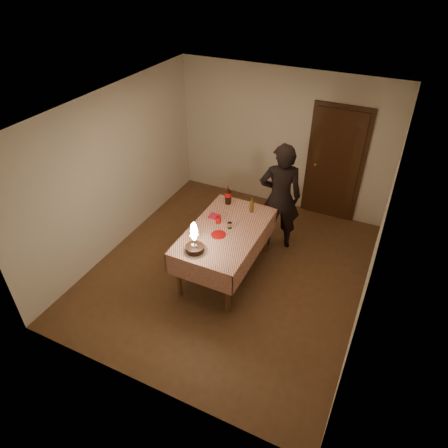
# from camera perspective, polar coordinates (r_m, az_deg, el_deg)

# --- Properties ---
(ground) EXTENTS (4.00, 4.50, 0.01)m
(ground) POSITION_cam_1_polar(r_m,az_deg,el_deg) (6.40, 0.79, -6.53)
(ground) COLOR brown
(ground) RESTS_ON ground
(room_shell) EXTENTS (4.04, 4.54, 2.62)m
(room_shell) POSITION_cam_1_polar(r_m,az_deg,el_deg) (5.47, 1.59, 6.79)
(room_shell) COLOR beige
(room_shell) RESTS_ON ground
(dining_table) EXTENTS (1.02, 1.72, 0.82)m
(dining_table) POSITION_cam_1_polar(r_m,az_deg,el_deg) (5.92, 0.21, -1.65)
(dining_table) COLOR brown
(dining_table) RESTS_ON ground
(birthday_cake) EXTENTS (0.32, 0.32, 0.48)m
(birthday_cake) POSITION_cam_1_polar(r_m,az_deg,el_deg) (5.40, -4.22, -2.82)
(birthday_cake) COLOR white
(birthday_cake) RESTS_ON dining_table
(red_plate) EXTENTS (0.22, 0.22, 0.01)m
(red_plate) POSITION_cam_1_polar(r_m,az_deg,el_deg) (5.75, -0.78, -1.51)
(red_plate) COLOR #B30C0C
(red_plate) RESTS_ON dining_table
(red_cup) EXTENTS (0.08, 0.08, 0.10)m
(red_cup) POSITION_cam_1_polar(r_m,az_deg,el_deg) (5.97, -0.83, 0.57)
(red_cup) COLOR #A90B0D
(red_cup) RESTS_ON dining_table
(clear_cup) EXTENTS (0.07, 0.07, 0.09)m
(clear_cup) POSITION_cam_1_polar(r_m,az_deg,el_deg) (5.86, 0.82, -0.19)
(clear_cup) COLOR white
(clear_cup) RESTS_ON dining_table
(napkin_stack) EXTENTS (0.15, 0.15, 0.02)m
(napkin_stack) POSITION_cam_1_polar(r_m,az_deg,el_deg) (6.12, -1.44, 1.09)
(napkin_stack) COLOR red
(napkin_stack) RESTS_ON dining_table
(cola_bottle) EXTENTS (0.10, 0.10, 0.32)m
(cola_bottle) POSITION_cam_1_polar(r_m,az_deg,el_deg) (6.36, 0.59, 4.13)
(cola_bottle) COLOR black
(cola_bottle) RESTS_ON dining_table
(amber_bottle_right) EXTENTS (0.06, 0.06, 0.26)m
(amber_bottle_right) POSITION_cam_1_polar(r_m,az_deg,el_deg) (6.19, 3.98, 2.67)
(amber_bottle_right) COLOR #58390F
(amber_bottle_right) RESTS_ON dining_table
(photographer) EXTENTS (0.80, 0.67, 1.86)m
(photographer) POSITION_cam_1_polar(r_m,az_deg,el_deg) (6.43, 8.00, 3.76)
(photographer) COLOR black
(photographer) RESTS_ON ground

